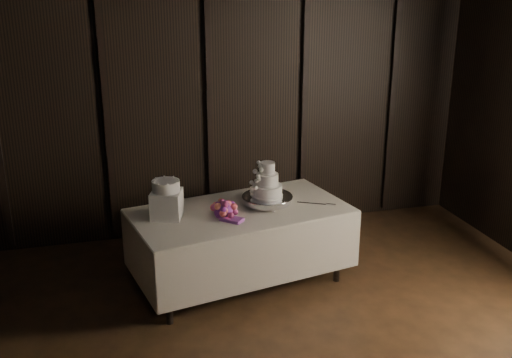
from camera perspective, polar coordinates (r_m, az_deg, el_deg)
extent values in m
cube|color=black|center=(6.65, -4.54, 7.27)|extent=(6.04, 0.04, 3.04)
cube|color=beige|center=(5.57, -1.49, -3.00)|extent=(2.14, 1.40, 0.01)
cube|color=white|center=(5.73, -1.46, -6.72)|extent=(1.97, 1.25, 0.71)
cylinder|color=silver|center=(5.67, 1.08, -2.06)|extent=(0.62, 0.62, 0.09)
cylinder|color=white|center=(5.63, 1.09, -1.11)|extent=(0.28, 0.28, 0.11)
cylinder|color=white|center=(5.60, 1.10, -0.03)|extent=(0.20, 0.20, 0.11)
cylinder|color=white|center=(5.56, 1.10, 1.05)|extent=(0.14, 0.14, 0.11)
cube|color=white|center=(5.41, -8.49, -2.40)|extent=(0.33, 0.33, 0.25)
cylinder|color=white|center=(5.35, -8.58, -0.66)|extent=(0.26, 0.26, 0.10)
cube|color=silver|center=(5.73, 5.31, -2.33)|extent=(0.34, 0.20, 0.01)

